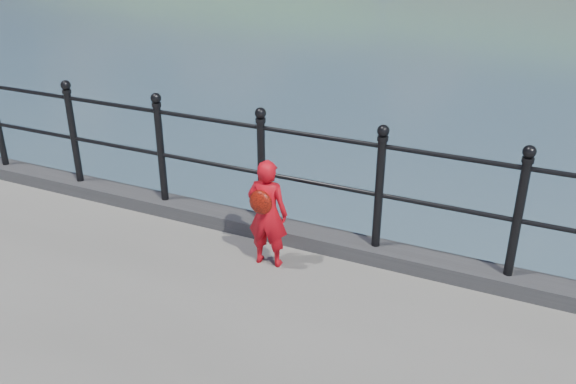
% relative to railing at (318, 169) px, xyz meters
% --- Properties ---
extents(ground, '(600.00, 600.00, 0.00)m').
position_rel_railing_xyz_m(ground, '(-0.00, 0.15, -1.82)').
color(ground, '#2D4251').
rests_on(ground, ground).
extents(kerb, '(60.00, 0.30, 0.15)m').
position_rel_railing_xyz_m(kerb, '(-0.00, -0.00, -0.75)').
color(kerb, '#28282B').
rests_on(kerb, quay).
extents(railing, '(18.11, 0.11, 1.20)m').
position_rel_railing_xyz_m(railing, '(0.00, 0.00, 0.00)').
color(railing, black).
rests_on(railing, kerb).
extents(child, '(0.40, 0.33, 1.04)m').
position_rel_railing_xyz_m(child, '(-0.29, -0.50, -0.29)').
color(child, red).
rests_on(child, quay).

